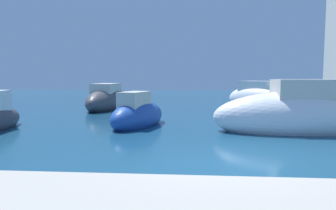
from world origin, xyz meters
name	(u,v)px	position (x,y,z in m)	size (l,w,h in m)	color
ground	(220,169)	(0.00, 0.00, 0.00)	(80.00, 80.00, 0.00)	navy
moored_boat_1	(109,100)	(-6.03, 12.79, 0.55)	(2.37, 6.34, 2.02)	#3F3F47
moored_boat_2	(262,98)	(4.08, 14.09, 0.61)	(5.24, 5.26, 2.21)	white
moored_boat_3	(300,115)	(3.40, 4.91, 0.65)	(6.36, 2.28, 2.40)	white
moored_boat_4	(138,115)	(-2.89, 5.86, 0.45)	(2.55, 3.94, 1.75)	#1E479E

